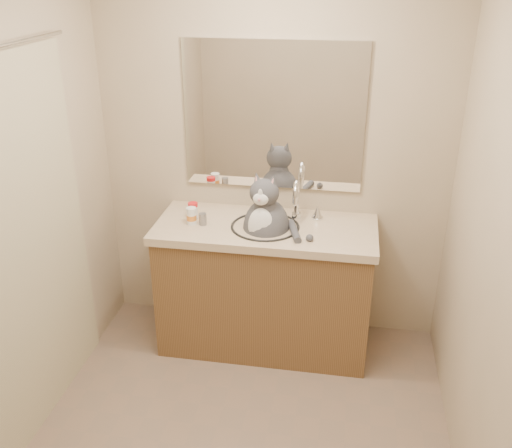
{
  "coord_description": "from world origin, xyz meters",
  "views": [
    {
      "loc": [
        0.47,
        -2.12,
        2.31
      ],
      "look_at": [
        -0.01,
        0.65,
        1.0
      ],
      "focal_mm": 40.0,
      "sensor_mm": 36.0,
      "label": 1
    }
  ],
  "objects_px": {
    "pill_bottle_redcap": "(193,211)",
    "pill_bottle_orange": "(191,216)",
    "grey_canister": "(203,219)",
    "cat": "(266,225)"
  },
  "relations": [
    {
      "from": "pill_bottle_redcap",
      "to": "grey_canister",
      "type": "relative_size",
      "value": 1.41
    },
    {
      "from": "cat",
      "to": "pill_bottle_redcap",
      "type": "height_order",
      "value": "cat"
    },
    {
      "from": "grey_canister",
      "to": "pill_bottle_orange",
      "type": "bearing_deg",
      "value": 176.97
    },
    {
      "from": "pill_bottle_redcap",
      "to": "pill_bottle_orange",
      "type": "distance_m",
      "value": 0.08
    },
    {
      "from": "cat",
      "to": "pill_bottle_orange",
      "type": "xyz_separation_m",
      "value": [
        -0.45,
        -0.02,
        0.03
      ]
    },
    {
      "from": "pill_bottle_redcap",
      "to": "pill_bottle_orange",
      "type": "height_order",
      "value": "same"
    },
    {
      "from": "pill_bottle_redcap",
      "to": "cat",
      "type": "bearing_deg",
      "value": -7.63
    },
    {
      "from": "cat",
      "to": "grey_canister",
      "type": "bearing_deg",
      "value": -167.96
    },
    {
      "from": "pill_bottle_orange",
      "to": "grey_canister",
      "type": "height_order",
      "value": "pill_bottle_orange"
    },
    {
      "from": "pill_bottle_redcap",
      "to": "grey_canister",
      "type": "bearing_deg",
      "value": -44.85
    }
  ]
}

